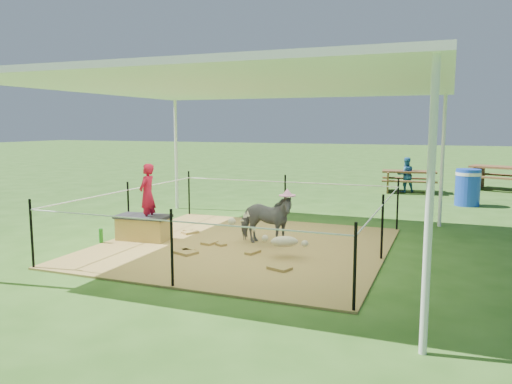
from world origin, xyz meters
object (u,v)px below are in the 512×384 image
(picnic_table_near, at_px, (409,181))
(straw_bale, at_px, (144,229))
(woman, at_px, (147,188))
(pony, at_px, (266,219))
(green_bottle, at_px, (101,236))
(picnic_table_far, at_px, (501,178))
(foal, at_px, (284,239))
(distant_person, at_px, (406,175))
(trash_barrel, at_px, (468,187))

(picnic_table_near, bearing_deg, straw_bale, -120.50)
(woman, relative_size, pony, 1.03)
(green_bottle, relative_size, picnic_table_near, 0.16)
(picnic_table_far, bearing_deg, green_bottle, -104.66)
(picnic_table_near, bearing_deg, green_bottle, -122.35)
(green_bottle, distance_m, pony, 2.81)
(foal, bearing_deg, picnic_table_near, 60.83)
(picnic_table_far, xyz_separation_m, distant_person, (-2.72, -1.55, 0.15))
(trash_barrel, bearing_deg, straw_bale, -130.54)
(woman, relative_size, distant_person, 0.99)
(woman, relative_size, picnic_table_near, 0.67)
(straw_bale, xyz_separation_m, pony, (2.10, 0.44, 0.23))
(picnic_table_near, bearing_deg, woman, -119.93)
(woman, bearing_deg, trash_barrel, 135.43)
(distant_person, bearing_deg, trash_barrel, 107.25)
(straw_bale, xyz_separation_m, foal, (2.65, -0.23, 0.09))
(distant_person, bearing_deg, picnic_table_near, -177.70)
(straw_bale, bearing_deg, foal, -4.85)
(pony, height_order, foal, pony)
(woman, xyz_separation_m, picnic_table_near, (3.68, 8.34, -0.61))
(pony, bearing_deg, straw_bale, 105.57)
(pony, bearing_deg, picnic_table_near, -8.26)
(green_bottle, height_order, picnic_table_far, picnic_table_far)
(foal, distance_m, distant_person, 8.59)
(pony, bearing_deg, trash_barrel, -25.48)
(straw_bale, relative_size, woman, 0.83)
(picnic_table_near, relative_size, distant_person, 1.48)
(picnic_table_far, bearing_deg, woman, -103.25)
(pony, bearing_deg, foal, -136.73)
(straw_bale, bearing_deg, picnic_table_near, 65.63)
(picnic_table_far, bearing_deg, picnic_table_near, -130.82)
(straw_bale, relative_size, foal, 0.87)
(straw_bale, distance_m, picnic_table_near, 9.16)
(foal, relative_size, distant_person, 0.95)
(foal, xyz_separation_m, picnic_table_far, (3.76, 10.07, 0.06))
(foal, bearing_deg, picnic_table_far, 47.86)
(picnic_table_far, bearing_deg, straw_bale, -103.66)
(picnic_table_far, bearing_deg, trash_barrel, -87.01)
(woman, relative_size, foal, 1.04)
(pony, bearing_deg, woman, 106.14)
(green_bottle, bearing_deg, picnic_table_far, 55.94)
(straw_bale, bearing_deg, picnic_table_far, 56.94)
(green_bottle, bearing_deg, distant_person, 64.16)
(picnic_table_near, bearing_deg, foal, -103.63)
(foal, relative_size, trash_barrel, 1.09)
(green_bottle, height_order, distant_person, distant_person)
(pony, xyz_separation_m, distant_person, (1.59, 7.86, 0.07))
(woman, xyz_separation_m, pony, (2.00, 0.44, -0.48))
(pony, bearing_deg, picnic_table_far, -20.89)
(woman, xyz_separation_m, foal, (2.55, -0.23, -0.63))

